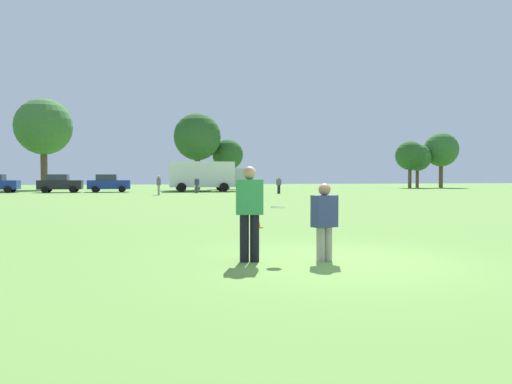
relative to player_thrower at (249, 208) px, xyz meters
name	(u,v)px	position (x,y,z in m)	size (l,w,h in m)	color
ground_plane	(338,261)	(1.65, -0.35, -1.02)	(185.21, 185.21, 0.00)	#608C3D
player_thrower	(249,208)	(0.00, 0.00, 0.00)	(0.55, 0.38, 1.80)	black
player_defender	(324,218)	(1.39, -0.29, -0.19)	(0.52, 0.39, 1.48)	gray
frisbee	(278,207)	(0.55, -0.02, 0.01)	(0.27, 0.27, 0.07)	white
traffic_cone	(257,220)	(1.67, 6.01, -0.79)	(0.32, 0.32, 0.48)	#D8590C
parked_car_center	(60,183)	(-9.08, 44.05, -0.09)	(4.26, 2.34, 1.82)	black
parked_car_mid_right	(109,183)	(-4.37, 44.06, -0.09)	(4.26, 2.34, 1.82)	navy
box_truck	(208,175)	(5.81, 43.78, 0.74)	(8.58, 3.22, 3.18)	white
bystander_sideline_watcher	(197,184)	(4.14, 39.69, -0.15)	(0.45, 0.49, 1.54)	#4C4C51
bystander_far_jogger	(159,184)	(0.17, 34.60, -0.07)	(0.33, 0.50, 1.67)	gray
bystander_field_marshal	(279,184)	(11.42, 35.96, -0.14)	(0.49, 0.38, 1.56)	#1E234C
tree_center_elm	(43,127)	(-12.45, 56.27, 6.63)	(6.84, 6.84, 11.12)	brown
tree_east_birch	(197,137)	(5.73, 51.45, 5.38)	(5.72, 5.72, 9.30)	brown
tree_east_oak	(228,155)	(9.80, 53.03, 3.34)	(3.90, 3.90, 6.34)	brown
tree_far_east_pine	(410,156)	(35.71, 53.07, 3.50)	(4.04, 4.04, 6.57)	brown
tree_far_west_pine	(417,158)	(37.40, 53.89, 3.28)	(3.84, 3.84, 6.24)	brown
tree_horizon_center	(441,150)	(41.11, 53.71, 4.43)	(4.87, 4.87, 7.92)	brown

